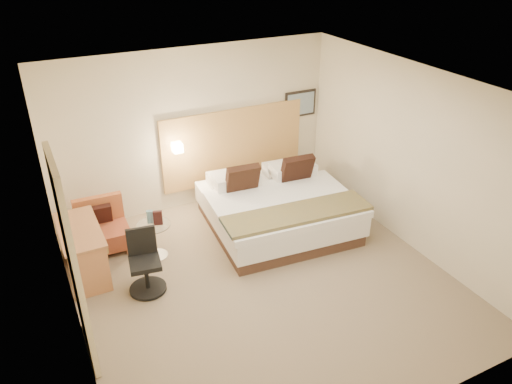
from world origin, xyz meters
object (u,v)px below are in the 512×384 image
bed (277,208)px  desk_chair (145,266)px  lounge_chair (103,230)px  side_table (155,239)px  desk (82,238)px

bed → desk_chair: bed is taller
lounge_chair → side_table: bearing=-43.3°
lounge_chair → desk: bearing=-122.9°
side_table → desk_chair: size_ratio=0.70×
side_table → desk: size_ratio=0.52×
bed → lounge_chair: (-2.61, 0.65, -0.04)m
side_table → desk: 1.01m
side_table → desk: desk is taller
bed → desk: bearing=177.7°
bed → side_table: size_ratio=3.81×
desk → side_table: bearing=-3.1°
bed → desk_chair: (-2.31, -0.60, 0.01)m
desk_chair → lounge_chair: bearing=103.5°
lounge_chair → side_table: (0.62, -0.59, 0.00)m
lounge_chair → side_table: 0.86m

